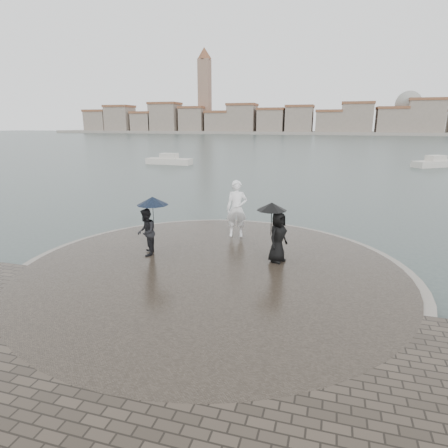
% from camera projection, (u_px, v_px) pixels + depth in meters
% --- Properties ---
extents(ground, '(400.00, 400.00, 0.00)m').
position_uv_depth(ground, '(166.00, 336.00, 8.67)').
color(ground, '#2B3835').
rests_on(ground, ground).
extents(kerb_ring, '(12.50, 12.50, 0.32)m').
position_uv_depth(kerb_ring, '(213.00, 273.00, 11.87)').
color(kerb_ring, gray).
rests_on(kerb_ring, ground).
extents(quay_tip, '(11.90, 11.90, 0.36)m').
position_uv_depth(quay_tip, '(213.00, 273.00, 11.86)').
color(quay_tip, '#2D261E').
rests_on(quay_tip, ground).
extents(statue, '(0.91, 0.69, 2.26)m').
position_uv_depth(statue, '(237.00, 209.00, 14.82)').
color(statue, white).
rests_on(statue, quay_tip).
extents(visitor_left, '(1.21, 1.11, 2.04)m').
position_uv_depth(visitor_left, '(148.00, 223.00, 12.68)').
color(visitor_left, black).
rests_on(visitor_left, quay_tip).
extents(visitor_right, '(1.15, 1.08, 1.95)m').
position_uv_depth(visitor_right, '(276.00, 229.00, 12.11)').
color(visitor_right, black).
rests_on(visitor_right, quay_tip).
extents(far_skyline, '(260.00, 20.00, 37.00)m').
position_uv_depth(far_skyline, '(313.00, 121.00, 157.80)').
color(far_skyline, gray).
rests_on(far_skyline, ground).
extents(boats, '(43.19, 12.15, 1.50)m').
position_uv_depth(boats, '(372.00, 163.00, 42.65)').
color(boats, beige).
rests_on(boats, ground).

